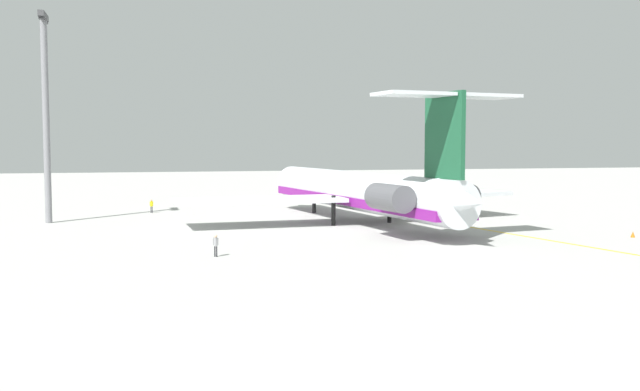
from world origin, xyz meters
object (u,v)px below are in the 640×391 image
Objects in this scene: ground_crew_portside at (408,195)px; light_mast at (46,108)px; ground_crew_near_nose at (151,204)px; main_jetliner at (362,191)px; ground_crew_near_tail at (216,243)px; safety_cone_wingtip at (633,234)px; ground_crew_starboard at (477,199)px; safety_cone_nose at (394,199)px.

light_mast is at bearing 64.41° from ground_crew_portside.
ground_crew_near_nose is at bearing -51.85° from light_mast.
main_jetliner is 25.86× the size of ground_crew_near_tail.
ground_crew_near_tail is at bearing -151.06° from light_mast.
ground_crew_near_tail is (-35.32, -4.18, 0.01)m from ground_crew_near_nose.
ground_crew_portside reaches higher than safety_cone_wingtip.
safety_cone_wingtip is at bearing -169.86° from ground_crew_starboard.
ground_crew_portside reaches higher than safety_cone_nose.
ground_crew_near_nose is 35.56m from ground_crew_near_tail.
ground_crew_near_tail is 0.08× the size of light_mast.
light_mast reaches higher than safety_cone_nose.
safety_cone_wingtip is at bearing -121.86° from ground_crew_near_nose.
ground_crew_near_nose is 0.99× the size of ground_crew_near_tail.
ground_crew_portside is 49.62m from light_mast.
ground_crew_portside is at bearing -15.55° from ground_crew_near_tail.
ground_crew_near_nose is 35.98m from ground_crew_portside.
main_jetliner reaches higher than ground_crew_starboard.
ground_crew_starboard is 13.95m from safety_cone_nose.
safety_cone_wingtip is (1.75, -37.32, -0.79)m from ground_crew_near_tail.
main_jetliner is 78.86× the size of safety_cone_nose.
ground_crew_portside is 0.08× the size of light_mast.
ground_crew_near_tail is at bearing 99.96° from ground_crew_portside.
ground_crew_portside is (41.27, -31.30, -0.00)m from ground_crew_near_tail.
ground_crew_starboard is at bearing -85.13° from ground_crew_near_nose.
main_jetliner is 34.24m from light_mast.
main_jetliner is at bearing 51.72° from safety_cone_wingtip.
ground_crew_near_nose is 0.08× the size of light_mast.
light_mast is (26.91, 14.88, 11.08)m from ground_crew_near_tail.
ground_crew_near_tail is (-17.81, 16.96, -2.39)m from main_jetliner.
ground_crew_near_nose is 3.01× the size of safety_cone_nose.
ground_crew_portside is (5.95, -35.49, 0.01)m from ground_crew_near_nose.
ground_crew_near_nose is at bearing 106.30° from safety_cone_nose.
main_jetliner is 78.86× the size of safety_cone_wingtip.
light_mast reaches higher than safety_cone_wingtip.
light_mast is (-8.40, 10.70, 11.09)m from ground_crew_near_nose.
ground_crew_near_nose is (17.51, 21.15, -2.40)m from main_jetliner.
ground_crew_portside is at bearing -73.37° from ground_crew_near_nose.
ground_crew_near_tail is at bearing 127.37° from main_jetliner.
ground_crew_near_nose is at bearing 99.23° from ground_crew_starboard.
safety_cone_wingtip is at bearing -65.68° from ground_crew_near_tail.
ground_crew_near_nose is 0.99× the size of ground_crew_portside.
safety_cone_wingtip is (-31.92, 0.74, -0.79)m from ground_crew_starboard.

